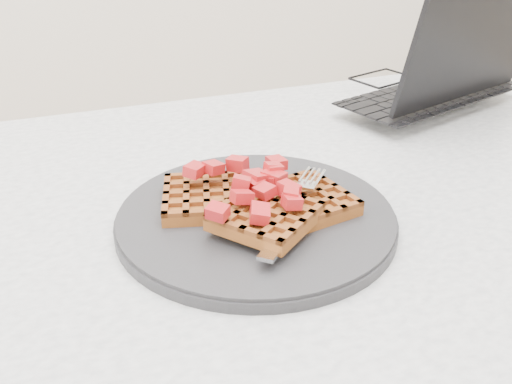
{
  "coord_description": "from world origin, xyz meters",
  "views": [
    {
      "loc": [
        -0.24,
        -0.54,
        1.08
      ],
      "look_at": [
        -0.05,
        -0.04,
        0.79
      ],
      "focal_mm": 40.0,
      "sensor_mm": 36.0,
      "label": 1
    }
  ],
  "objects": [
    {
      "name": "table",
      "position": [
        0.0,
        0.0,
        0.64
      ],
      "size": [
        1.2,
        0.8,
        0.75
      ],
      "color": "silver",
      "rests_on": "ground"
    },
    {
      "name": "plate",
      "position": [
        -0.05,
        -0.04,
        0.76
      ],
      "size": [
        0.3,
        0.3,
        0.02
      ],
      "primitive_type": "cylinder",
      "color": "#232326",
      "rests_on": "table"
    },
    {
      "name": "waffles",
      "position": [
        -0.05,
        -0.04,
        0.78
      ],
      "size": [
        0.21,
        0.2,
        0.03
      ],
      "color": "brown",
      "rests_on": "plate"
    },
    {
      "name": "strawberry_pile",
      "position": [
        -0.05,
        -0.04,
        0.8
      ],
      "size": [
        0.15,
        0.15,
        0.02
      ],
      "primitive_type": null,
      "color": "#920005",
      "rests_on": "waffles"
    },
    {
      "name": "fork",
      "position": [
        -0.02,
        -0.07,
        0.77
      ],
      "size": [
        0.14,
        0.15,
        0.02
      ],
      "primitive_type": null,
      "rotation": [
        0.0,
        0.0,
        -0.74
      ],
      "color": "silver",
      "rests_on": "plate"
    },
    {
      "name": "laptop",
      "position": [
        0.35,
        0.24,
        0.79
      ],
      "size": [
        0.38,
        0.33,
        0.23
      ],
      "rotation": [
        0.0,
        0.0,
        3.42
      ],
      "color": "black",
      "rests_on": "table"
    }
  ]
}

